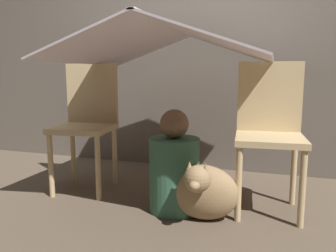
{
  "coord_description": "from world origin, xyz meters",
  "views": [
    {
      "loc": [
        0.65,
        -1.87,
        0.82
      ],
      "look_at": [
        0.0,
        0.12,
        0.5
      ],
      "focal_mm": 35.0,
      "sensor_mm": 36.0,
      "label": 1
    }
  ],
  "objects": [
    {
      "name": "dog",
      "position": [
        0.28,
        -0.11,
        0.18
      ],
      "size": [
        0.41,
        0.36,
        0.38
      ],
      "color": "#9E7F56",
      "rests_on": "ground_plane"
    },
    {
      "name": "chair_left",
      "position": [
        -0.64,
        0.2,
        0.51
      ],
      "size": [
        0.45,
        0.45,
        0.91
      ],
      "rotation": [
        0.0,
        0.0,
        0.15
      ],
      "color": "#D1B27F",
      "rests_on": "ground_plane"
    },
    {
      "name": "wall_back",
      "position": [
        0.0,
        0.98,
        1.25
      ],
      "size": [
        7.0,
        0.05,
        2.5
      ],
      "color": "#6B6056",
      "rests_on": "ground_plane"
    },
    {
      "name": "floor_cushion",
      "position": [
        0.18,
        0.26,
        0.05
      ],
      "size": [
        0.41,
        0.33,
        0.1
      ],
      "color": "#CC664C",
      "rests_on": "ground_plane"
    },
    {
      "name": "chair_right",
      "position": [
        0.63,
        0.2,
        0.51
      ],
      "size": [
        0.42,
        0.42,
        0.91
      ],
      "rotation": [
        0.0,
        0.0,
        0.08
      ],
      "color": "#D1B27F",
      "rests_on": "ground_plane"
    },
    {
      "name": "ground_plane",
      "position": [
        0.0,
        0.0,
        0.0
      ],
      "size": [
        8.8,
        8.8,
        0.0
      ],
      "primitive_type": "plane",
      "color": "brown"
    },
    {
      "name": "sheet_canopy",
      "position": [
        0.0,
        0.12,
        1.02
      ],
      "size": [
        1.27,
        1.12,
        0.23
      ],
      "color": "silver"
    },
    {
      "name": "person_front",
      "position": [
        0.09,
        -0.02,
        0.26
      ],
      "size": [
        0.3,
        0.3,
        0.63
      ],
      "color": "#38664C",
      "rests_on": "ground_plane"
    }
  ]
}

